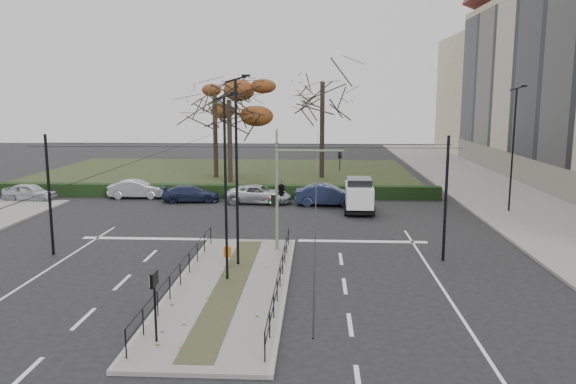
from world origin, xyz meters
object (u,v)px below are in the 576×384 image
parked_car_third (191,194)px  parked_car_fourth (259,194)px  parked_car_first (30,192)px  parked_car_second (137,189)px  litter_bin (227,252)px  streetlamp_median_far (237,170)px  streetlamp_sidewalk (513,148)px  white_van (359,194)px  bare_tree_center (323,89)px  info_panel (154,287)px  rust_tree (215,95)px  streetlamp_median_near (226,187)px  parked_car_fifth (327,195)px  bare_tree_near (229,106)px  traffic_light (283,187)px

parked_car_third → parked_car_fourth: parked_car_fourth is taller
parked_car_first → parked_car_second: (7.62, 1.78, 0.02)m
litter_bin → streetlamp_median_far: size_ratio=0.11×
streetlamp_sidewalk → white_van: size_ratio=1.93×
streetlamp_median_far → bare_tree_center: bearing=82.2°
streetlamp_sidewalk → parked_car_first: streetlamp_sidewalk is taller
streetlamp_median_far → parked_car_third: size_ratio=2.01×
parked_car_fourth → info_panel: bearing=-176.9°
streetlamp_sidewalk → rust_tree: 27.93m
streetlamp_median_near → parked_car_fifth: 18.26m
streetlamp_sidewalk → bare_tree_near: bearing=149.8°
traffic_light → white_van: size_ratio=1.25×
streetlamp_sidewalk → parked_car_fourth: 17.92m
streetlamp_sidewalk → bare_tree_near: size_ratio=0.85×
parked_car_fourth → white_van: bearing=-106.7°
rust_tree → parked_car_second: bearing=-110.3°
traffic_light → streetlamp_median_far: (-1.89, -2.83, 1.21)m
parked_car_third → streetlamp_sidewalk: bearing=-104.0°
parked_car_fifth → bare_tree_near: bearing=43.7°
parked_car_fifth → white_van: bearing=-131.7°
parked_car_third → white_van: white_van is taller
white_van → litter_bin: bearing=-117.5°
info_panel → parked_car_fifth: size_ratio=0.49×
parked_car_fourth → streetlamp_median_far: bearing=-172.6°
parked_car_third → litter_bin: bearing=-168.4°
streetlamp_median_far → parked_car_fifth: bearing=74.1°
info_panel → parked_car_first: (-16.63, 24.17, -1.24)m
parked_car_first → white_van: bearing=-91.0°
streetlamp_sidewalk → parked_car_second: (-27.07, 4.29, -3.70)m
bare_tree_near → streetlamp_median_near: bearing=-81.4°
streetlamp_median_near → rust_tree: bearing=101.1°
streetlamp_median_far → streetlamp_sidewalk: 21.28m
info_panel → streetlamp_median_near: size_ratio=0.29×
streetlamp_median_near → bare_tree_center: (4.17, 31.31, 4.42)m
parked_car_third → bare_tree_near: bare_tree_near is taller
litter_bin → parked_car_fifth: bearing=72.7°
traffic_light → litter_bin: 4.60m
litter_bin → rust_tree: 30.53m
streetlamp_sidewalk → parked_car_fifth: bearing=171.0°
bare_tree_center → bare_tree_near: size_ratio=1.23×
parked_car_third → parked_car_fifth: parked_car_fifth is taller
parked_car_fourth → parked_car_fifth: 5.09m
streetlamp_median_far → parked_car_fifth: size_ratio=1.84×
traffic_light → streetlamp_median_far: bearing=-123.7°
info_panel → parked_car_second: 27.50m
traffic_light → streetlamp_sidewalk: size_ratio=0.65×
parked_car_first → parked_car_fifth: 22.41m
streetlamp_median_near → streetlamp_median_far: 2.21m
streetlamp_median_far → rust_tree: size_ratio=0.83×
info_panel → traffic_light: bearing=73.5°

